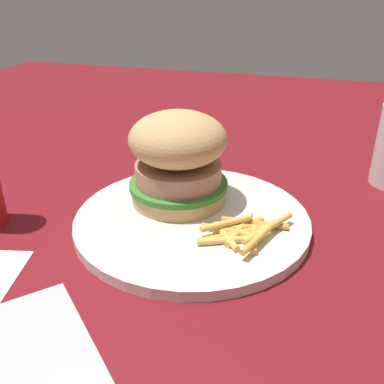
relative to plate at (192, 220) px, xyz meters
name	(u,v)px	position (x,y,z in m)	size (l,w,h in m)	color
ground_plane	(214,218)	(0.02, 0.02, -0.01)	(1.60, 1.60, 0.00)	maroon
plate	(192,220)	(0.00, 0.00, 0.00)	(0.27, 0.27, 0.01)	silver
sandwich	(178,157)	(-0.03, 0.03, 0.06)	(0.12, 0.12, 0.11)	tan
fries_pile	(243,231)	(0.06, -0.02, 0.01)	(0.09, 0.09, 0.01)	gold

